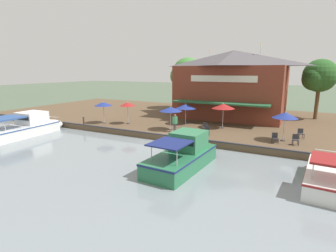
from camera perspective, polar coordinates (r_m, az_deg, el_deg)
ground_plane at (r=23.71m, az=-0.45°, el=-3.59°), size 220.00×220.00×0.00m
quay_deck at (r=33.53m, az=8.33°, el=1.43°), size 22.00×56.00×0.60m
quay_edge_fender at (r=23.63m, az=-0.34°, el=-2.01°), size 0.20×50.40×0.10m
waterfront_restaurant at (r=34.37m, az=13.90°, el=8.99°), size 11.50×12.98×8.89m
patio_umbrella_by_entrance at (r=28.56m, az=3.88°, el=4.29°), size 2.24×2.24×2.24m
patio_umbrella_mid_patio_right at (r=26.99m, az=11.96°, el=4.26°), size 2.27×2.27×2.55m
patio_umbrella_far_corner at (r=29.00m, az=-8.80°, el=4.71°), size 1.71×1.71×2.42m
patio_umbrella_mid_patio_left at (r=23.54m, az=24.13°, el=2.16°), size 2.02×2.02×2.47m
patio_umbrella_back_row at (r=25.62m, az=0.58°, el=3.71°), size 2.19×2.19×2.34m
patio_umbrella_near_quay_edge at (r=29.88m, az=-13.90°, el=4.68°), size 1.98×1.98×2.40m
cafe_chair_facing_river at (r=25.38m, az=26.93°, el=-1.37°), size 0.56×0.56×0.85m
cafe_chair_back_row_seat at (r=24.03m, az=8.46°, el=-0.87°), size 0.54×0.54×0.85m
cafe_chair_under_first_umbrella at (r=25.46m, az=7.97°, el=-0.13°), size 0.49×0.49×0.85m
cafe_chair_mid_patio at (r=22.99m, az=26.01°, el=-2.56°), size 0.51×0.51×0.85m
cafe_chair_far_corner_seat at (r=22.84m, az=22.27°, el=-2.32°), size 0.56×0.56×0.85m
person_at_quay_edge at (r=24.80m, az=1.52°, el=1.11°), size 0.49×0.49×1.73m
motorboat_outer_channel at (r=29.82m, az=-27.95°, el=-0.09°), size 7.94×3.27×2.20m
motorboat_mid_row at (r=17.79m, az=4.04°, el=-6.07°), size 7.41×2.88×2.27m
motorboat_nearest_quay at (r=17.63m, az=31.87°, el=-8.88°), size 6.56×2.83×1.99m
mooring_post at (r=29.81m, az=-17.88°, el=1.08°), size 0.22×0.22×0.84m
tree_upstream_bank at (r=35.82m, az=29.94°, el=9.29°), size 4.04×3.85×7.11m
tree_downstream_bank at (r=40.47m, az=3.91°, el=11.29°), size 4.83×4.60×7.73m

